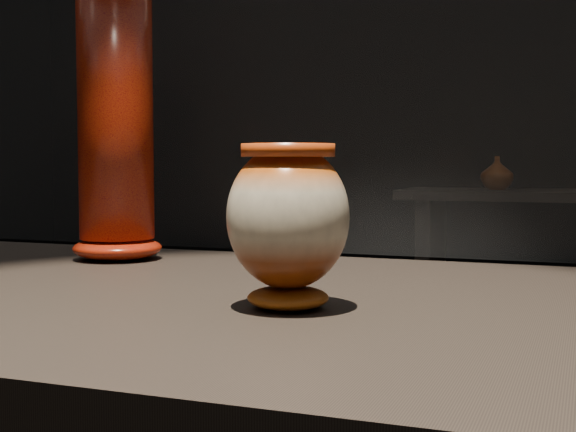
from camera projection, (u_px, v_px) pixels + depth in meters
name	position (u px, v px, depth m)	size (l,w,h in m)	color
main_vase	(288.00, 219.00, 0.86)	(0.16, 0.16, 0.18)	#6C2809
tall_vase	(116.00, 124.00, 1.28)	(0.17, 0.17, 0.45)	#A52E0B
back_vase_left	(497.00, 173.00, 4.29)	(0.17, 0.17, 0.18)	#A04B17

